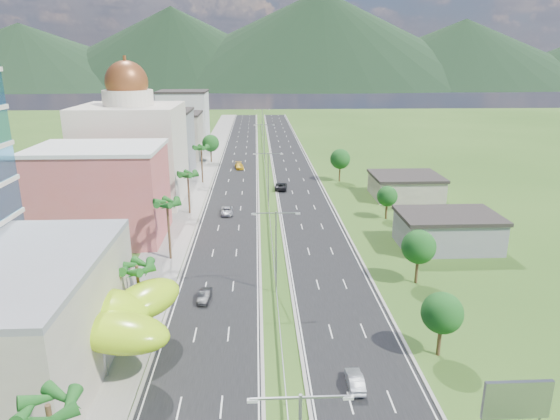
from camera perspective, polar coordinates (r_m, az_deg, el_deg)
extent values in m
plane|color=#2D5119|center=(56.83, -0.03, -13.87)|extent=(500.00, 500.00, 0.00)
cube|color=black|center=(141.84, -4.78, 5.09)|extent=(11.00, 260.00, 0.04)
cube|color=black|center=(142.08, 1.30, 5.17)|extent=(11.00, 260.00, 0.04)
cube|color=gray|center=(142.50, -8.62, 5.03)|extent=(7.00, 260.00, 0.12)
cube|color=gray|center=(124.07, -1.59, 3.70)|extent=(0.08, 216.00, 0.28)
cube|color=gray|center=(224.58, -2.14, 9.63)|extent=(0.10, 0.12, 0.70)
cube|color=gray|center=(30.01, -0.57, -20.74)|extent=(2.88, 0.12, 0.12)
cube|color=gray|center=(30.23, 5.26, -20.50)|extent=(2.88, 0.12, 0.12)
cube|color=silver|center=(30.06, -3.18, -20.93)|extent=(0.60, 0.25, 0.18)
cube|color=silver|center=(30.47, 7.80, -20.48)|extent=(0.60, 0.25, 0.18)
cylinder|color=gray|center=(63.35, -0.45, -4.93)|extent=(0.20, 0.20, 11.00)
cube|color=gray|center=(61.53, -1.80, -0.37)|extent=(2.88, 0.12, 0.12)
cube|color=gray|center=(61.64, 0.87, -0.33)|extent=(2.88, 0.12, 0.12)
cube|color=silver|center=(61.55, -2.99, -0.47)|extent=(0.60, 0.25, 0.18)
cube|color=silver|center=(61.76, 2.06, -0.40)|extent=(0.60, 0.25, 0.18)
cylinder|color=gray|center=(101.54, -1.35, 3.53)|extent=(0.20, 0.20, 11.00)
cube|color=gray|center=(100.41, -2.20, 6.46)|extent=(2.88, 0.12, 0.12)
cube|color=gray|center=(100.48, -0.55, 6.48)|extent=(2.88, 0.12, 0.12)
cube|color=silver|center=(100.43, -2.93, 6.39)|extent=(0.60, 0.25, 0.18)
cube|color=silver|center=(100.55, 0.19, 6.43)|extent=(0.60, 0.25, 0.18)
cylinder|color=gray|center=(145.67, -1.80, 7.65)|extent=(0.20, 0.20, 11.00)
cube|color=gray|center=(144.89, -2.39, 9.71)|extent=(2.88, 0.12, 0.12)
cube|color=gray|center=(144.93, -1.24, 9.73)|extent=(2.88, 0.12, 0.12)
cube|color=silver|center=(144.90, -2.91, 9.67)|extent=(0.60, 0.25, 0.18)
cube|color=silver|center=(144.98, -0.72, 9.69)|extent=(0.60, 0.25, 0.18)
cylinder|color=gray|center=(190.21, -2.03, 9.85)|extent=(0.20, 0.20, 11.00)
cube|color=gray|center=(189.61, -2.50, 11.44)|extent=(2.88, 0.12, 0.12)
cube|color=gray|center=(189.64, -1.61, 11.45)|extent=(2.88, 0.12, 0.12)
cube|color=silver|center=(189.62, -2.89, 11.40)|extent=(0.60, 0.25, 0.18)
cube|color=silver|center=(189.68, -1.21, 11.42)|extent=(0.60, 0.25, 0.18)
cylinder|color=gray|center=(58.24, -24.86, -12.52)|extent=(0.50, 0.50, 4.00)
cylinder|color=gray|center=(51.91, -19.48, -15.64)|extent=(0.50, 0.50, 4.00)
cylinder|color=gray|center=(50.87, -24.97, -17.06)|extent=(0.50, 0.50, 4.00)
cylinder|color=gray|center=(55.52, -16.00, -13.02)|extent=(0.50, 0.50, 4.00)
cube|color=#CA5953|center=(87.44, -19.73, 1.65)|extent=(20.00, 15.00, 15.00)
cube|color=beige|center=(108.56, -16.47, 6.15)|extent=(20.00, 20.00, 20.00)
cylinder|color=beige|center=(107.13, -16.99, 12.19)|extent=(10.00, 10.00, 3.00)
sphere|color=brown|center=(106.96, -17.13, 13.79)|extent=(8.40, 8.40, 8.40)
cube|color=gray|center=(132.77, -13.52, 7.37)|extent=(16.00, 15.00, 16.00)
cube|color=#9E9382|center=(154.40, -12.02, 8.20)|extent=(16.00, 15.00, 13.00)
cube|color=silver|center=(176.62, -10.91, 10.15)|extent=(16.00, 15.00, 18.00)
cube|color=#D85919|center=(43.81, 25.46, -18.99)|extent=(5.20, 0.35, 3.20)
cube|color=gray|center=(84.04, 18.59, -2.41)|extent=(15.00, 10.00, 5.00)
cube|color=#9E9382|center=(111.92, 14.15, 2.54)|extent=(14.00, 12.00, 4.40)
cylinder|color=#47301C|center=(58.25, -15.76, -9.56)|extent=(0.36, 0.36, 7.50)
cylinder|color=#47301C|center=(76.05, -12.58, -2.34)|extent=(0.36, 0.36, 9.00)
cylinder|color=#47301C|center=(97.93, -10.38, 1.84)|extent=(0.36, 0.36, 8.00)
cylinder|color=#47301C|center=(121.99, -8.91, 5.09)|extent=(0.36, 0.36, 8.80)
cylinder|color=#47301C|center=(146.77, -7.88, 6.36)|extent=(0.40, 0.40, 4.90)
sphere|color=#1B561B|center=(146.23, -7.93, 7.58)|extent=(4.90, 4.90, 4.90)
cylinder|color=#47301C|center=(54.57, 17.78, -13.63)|extent=(0.40, 0.40, 4.20)
sphere|color=#1B561B|center=(53.29, 18.04, -11.12)|extent=(4.20, 4.20, 4.20)
cylinder|color=#47301C|center=(69.73, 15.38, -6.32)|extent=(0.40, 0.40, 4.55)
sphere|color=#1B561B|center=(68.66, 15.57, -4.08)|extent=(4.55, 4.55, 4.55)
cylinder|color=#47301C|center=(95.93, 12.07, 0.13)|extent=(0.40, 0.40, 3.85)
sphere|color=#1B561B|center=(95.26, 12.16, 1.55)|extent=(3.85, 3.85, 3.85)
cylinder|color=#47301C|center=(123.36, 6.84, 4.38)|extent=(0.40, 0.40, 4.90)
sphere|color=#1B561B|center=(122.72, 6.89, 5.82)|extent=(4.90, 4.90, 4.90)
imported|color=black|center=(63.96, -8.61, -9.65)|extent=(1.64, 4.00, 1.29)
imported|color=#A0A1A8|center=(97.23, -6.08, -0.10)|extent=(2.46, 5.01, 1.37)
imported|color=gold|center=(137.34, -4.68, 5.04)|extent=(2.80, 5.51, 1.53)
imported|color=#9C9EA3|center=(49.03, 8.56, -18.71)|extent=(1.47, 4.02, 1.32)
imported|color=black|center=(115.03, 0.10, 2.76)|extent=(3.21, 6.00, 1.60)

